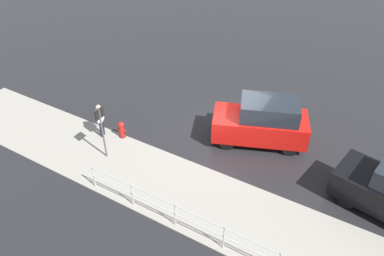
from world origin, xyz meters
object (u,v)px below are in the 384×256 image
moving_hatchback (262,122)px  pedestrian (100,118)px  fire_hydrant (122,130)px  sign_post (101,126)px

moving_hatchback → pedestrian: moving_hatchback is taller
fire_hydrant → sign_post: (-0.26, 1.35, 1.18)m
moving_hatchback → fire_hydrant: (5.29, 2.79, -0.63)m
moving_hatchback → pedestrian: bearing=27.3°
moving_hatchback → sign_post: 6.53m
moving_hatchback → fire_hydrant: size_ratio=5.30×
moving_hatchback → sign_post: (5.03, 4.14, 0.55)m
moving_hatchback → fire_hydrant: 6.01m
sign_post → moving_hatchback: bearing=-140.6°
moving_hatchback → sign_post: sign_post is taller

